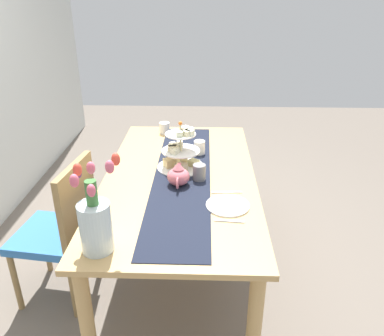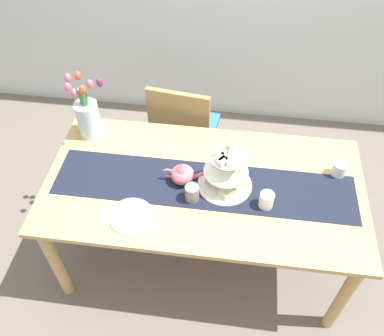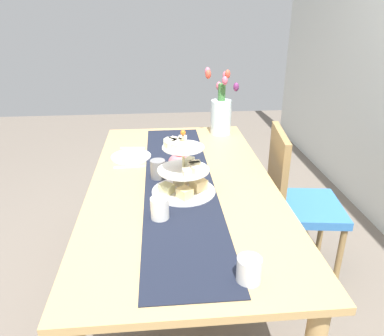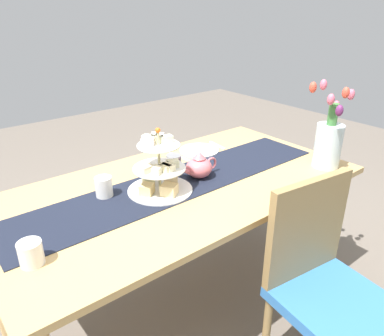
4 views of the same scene
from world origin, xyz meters
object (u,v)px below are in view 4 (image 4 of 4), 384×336
(cream_jug, at_px, (31,253))
(fork_left, at_px, (217,145))
(dining_table, at_px, (180,202))
(tulip_vase, at_px, (329,140))
(teapot, at_px, (199,167))
(tiered_cake_stand, at_px, (160,172))
(mug_white_text, at_px, (104,187))
(chair_left, at_px, (323,279))
(dinner_plate_left, at_px, (199,150))
(knife_left, at_px, (180,157))
(mug_grey, at_px, (174,164))

(cream_jug, xyz_separation_m, fork_left, (-1.24, -0.44, -0.04))
(dining_table, height_order, tulip_vase, tulip_vase)
(teapot, xyz_separation_m, fork_left, (-0.37, -0.27, -0.06))
(tiered_cake_stand, bearing_deg, dining_table, -178.93)
(fork_left, xyz_separation_m, mug_white_text, (0.83, 0.16, 0.04))
(chair_left, xyz_separation_m, cream_jug, (0.96, -0.52, 0.28))
(cream_jug, xyz_separation_m, dinner_plate_left, (-1.09, -0.44, -0.04))
(cream_jug, height_order, knife_left, cream_jug)
(fork_left, bearing_deg, mug_white_text, 10.87)
(dining_table, height_order, knife_left, knife_left)
(dining_table, height_order, mug_grey, mug_grey)
(dining_table, relative_size, cream_jug, 20.84)
(teapot, distance_m, cream_jug, 0.88)
(tiered_cake_stand, relative_size, tulip_vase, 0.69)
(fork_left, distance_m, mug_white_text, 0.85)
(chair_left, height_order, mug_white_text, chair_left)
(cream_jug, bearing_deg, tiered_cake_stand, -165.47)
(chair_left, relative_size, mug_grey, 9.58)
(mug_white_text, bearing_deg, teapot, 166.12)
(mug_grey, height_order, mug_white_text, mug_grey)
(teapot, distance_m, mug_white_text, 0.47)
(chair_left, bearing_deg, tulip_vase, -144.44)
(teapot, bearing_deg, cream_jug, 10.80)
(dining_table, relative_size, mug_grey, 18.64)
(tulip_vase, bearing_deg, dining_table, -22.97)
(chair_left, relative_size, tiered_cake_stand, 2.99)
(dinner_plate_left, height_order, fork_left, dinner_plate_left)
(tulip_vase, distance_m, fork_left, 0.65)
(tulip_vase, xyz_separation_m, mug_grey, (0.68, -0.43, -0.10))
(teapot, relative_size, knife_left, 1.40)
(knife_left, xyz_separation_m, mug_grey, (0.15, 0.15, 0.05))
(dining_table, height_order, dinner_plate_left, dinner_plate_left)
(tiered_cake_stand, distance_m, dinner_plate_left, 0.55)
(tiered_cake_stand, xyz_separation_m, knife_left, (-0.32, -0.28, -0.10))
(tiered_cake_stand, bearing_deg, mug_grey, -144.05)
(teapot, bearing_deg, mug_grey, -59.84)
(teapot, height_order, mug_white_text, teapot)
(cream_jug, height_order, mug_grey, mug_grey)
(dinner_plate_left, distance_m, knife_left, 0.15)
(fork_left, distance_m, mug_grey, 0.47)
(chair_left, bearing_deg, fork_left, -106.15)
(tulip_vase, bearing_deg, knife_left, -47.77)
(knife_left, distance_m, mug_grey, 0.22)
(fork_left, bearing_deg, mug_grey, 19.28)
(dinner_plate_left, height_order, mug_white_text, mug_white_text)
(teapot, height_order, knife_left, teapot)
(knife_left, bearing_deg, tiered_cake_stand, 40.82)
(fork_left, relative_size, mug_white_text, 1.58)
(chair_left, bearing_deg, mug_white_text, -55.09)
(tulip_vase, height_order, fork_left, tulip_vase)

